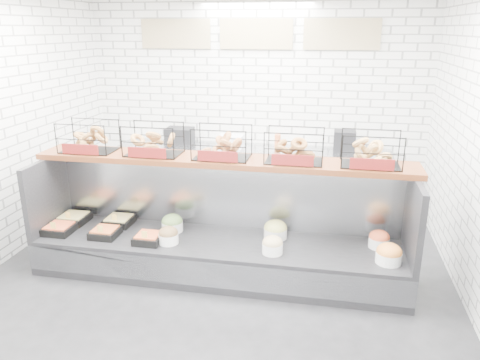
# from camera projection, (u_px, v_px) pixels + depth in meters

# --- Properties ---
(ground) EXTENTS (5.50, 5.50, 0.00)m
(ground) POSITION_uv_depth(u_px,v_px,m) (212.00, 286.00, 4.90)
(ground) COLOR black
(ground) RESTS_ON ground
(room_shell) EXTENTS (5.02, 5.51, 3.01)m
(room_shell) POSITION_uv_depth(u_px,v_px,m) (223.00, 81.00, 4.83)
(room_shell) COLOR white
(room_shell) RESTS_ON ground
(display_case) EXTENTS (4.00, 0.90, 1.20)m
(display_case) POSITION_uv_depth(u_px,v_px,m) (219.00, 244.00, 5.13)
(display_case) COLOR black
(display_case) RESTS_ON ground
(bagel_shelf) EXTENTS (4.10, 0.50, 0.40)m
(bagel_shelf) POSITION_uv_depth(u_px,v_px,m) (222.00, 147.00, 4.96)
(bagel_shelf) COLOR #4B2210
(bagel_shelf) RESTS_ON display_case
(prep_counter) EXTENTS (4.00, 0.60, 1.20)m
(prep_counter) POSITION_uv_depth(u_px,v_px,m) (251.00, 175.00, 7.03)
(prep_counter) COLOR #93969B
(prep_counter) RESTS_ON ground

